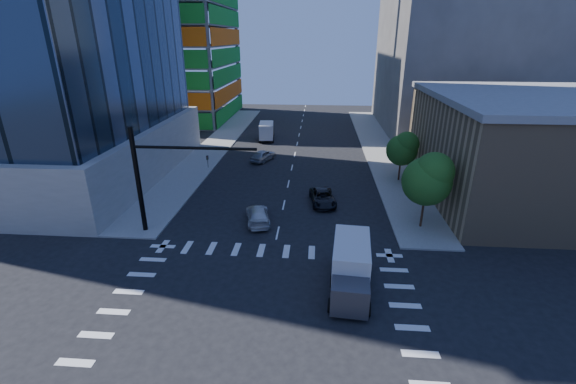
{
  "coord_description": "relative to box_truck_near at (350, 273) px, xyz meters",
  "views": [
    {
      "loc": [
        3.19,
        -17.25,
        15.66
      ],
      "look_at": [
        1.21,
        8.0,
        5.45
      ],
      "focal_mm": 24.0,
      "sensor_mm": 36.0,
      "label": 1
    }
  ],
  "objects": [
    {
      "name": "sidewalk_nw",
      "position": [
        -18.09,
        35.74,
        -1.32
      ],
      "size": [
        5.0,
        60.0,
        0.15
      ],
      "primitive_type": "cube",
      "color": "gray",
      "rests_on": "ground"
    },
    {
      "name": "car_sb_mid",
      "position": [
        -9.69,
        28.36,
        -0.63
      ],
      "size": [
        3.52,
        4.84,
        1.53
      ],
      "primitive_type": "imported",
      "rotation": [
        0.0,
        0.0,
        2.71
      ],
      "color": "#9EA1A6",
      "rests_on": "ground"
    },
    {
      "name": "sidewalk_ne",
      "position": [
        6.91,
        35.74,
        -1.32
      ],
      "size": [
        5.0,
        60.0,
        0.15
      ],
      "primitive_type": "cube",
      "color": "gray",
      "rests_on": "ground"
    },
    {
      "name": "car_nb_far",
      "position": [
        -1.71,
        14.38,
        -0.7
      ],
      "size": [
        2.94,
        5.22,
        1.38
      ],
      "primitive_type": "imported",
      "rotation": [
        0.0,
        0.0,
        0.14
      ],
      "color": "black",
      "rests_on": "ground"
    },
    {
      "name": "ground",
      "position": [
        -5.59,
        -4.26,
        -1.39
      ],
      "size": [
        160.0,
        160.0,
        0.0
      ],
      "primitive_type": "plane",
      "color": "black",
      "rests_on": "ground"
    },
    {
      "name": "tree_south",
      "position": [
        7.03,
        9.64,
        3.29
      ],
      "size": [
        4.16,
        4.16,
        6.82
      ],
      "color": "#382316",
      "rests_on": "sidewalk_ne"
    },
    {
      "name": "tree_north",
      "position": [
        7.33,
        21.64,
        2.6
      ],
      "size": [
        3.54,
        3.52,
        5.78
      ],
      "color": "#382316",
      "rests_on": "sidewalk_ne"
    },
    {
      "name": "box_truck_far",
      "position": [
        -10.76,
        40.2,
        -0.12
      ],
      "size": [
        2.84,
        5.68,
        2.88
      ],
      "rotation": [
        0.0,
        0.0,
        3.23
      ],
      "color": "black",
      "rests_on": "ground"
    },
    {
      "name": "commercial_building",
      "position": [
        19.41,
        17.74,
        3.92
      ],
      "size": [
        20.5,
        22.5,
        10.6
      ],
      "color": "#997E59",
      "rests_on": "ground"
    },
    {
      "name": "box_truck_near",
      "position": [
        0.0,
        0.0,
        0.0
      ],
      "size": [
        3.05,
        6.19,
        3.15
      ],
      "rotation": [
        0.0,
        0.0,
        -0.08
      ],
      "color": "black",
      "rests_on": "ground"
    },
    {
      "name": "bg_building_ne",
      "position": [
        21.41,
        50.74,
        12.61
      ],
      "size": [
        24.0,
        30.0,
        28.0
      ],
      "primitive_type": "cube",
      "color": "#5D5854",
      "rests_on": "ground"
    },
    {
      "name": "car_sb_near",
      "position": [
        -7.61,
        9.75,
        -0.69
      ],
      "size": [
        2.99,
        5.15,
        1.4
      ],
      "primitive_type": "imported",
      "rotation": [
        0.0,
        0.0,
        3.36
      ],
      "color": "silver",
      "rests_on": "ground"
    },
    {
      "name": "road_markings",
      "position": [
        -5.59,
        -4.26,
        -1.39
      ],
      "size": [
        20.0,
        20.0,
        0.01
      ],
      "primitive_type": "cube",
      "color": "silver",
      "rests_on": "ground"
    },
    {
      "name": "signal_mast_nw",
      "position": [
        -15.59,
        7.24,
        4.1
      ],
      "size": [
        10.2,
        0.4,
        9.0
      ],
      "color": "black",
      "rests_on": "sidewalk_nw"
    }
  ]
}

